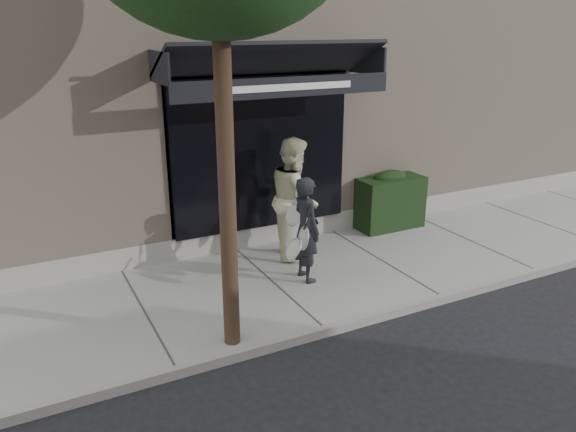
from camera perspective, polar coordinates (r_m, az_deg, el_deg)
ground at (r=9.74m, az=9.19°, el=-4.95°), size 80.00×80.00×0.00m
sidewalk at (r=9.72m, az=9.21°, el=-4.62°), size 20.00×3.00×0.12m
curb at (r=8.64m, az=15.31°, el=-8.13°), size 20.00×0.10×0.14m
building_facade at (r=13.26m, az=-3.23°, el=13.88°), size 14.30×8.04×5.64m
hedge at (r=11.07m, az=10.18°, el=1.60°), size 1.30×0.70×1.14m
pedestrian_front at (r=8.54m, az=1.87°, el=-1.37°), size 0.71×0.81×1.65m
pedestrian_back at (r=9.41m, az=0.66°, el=1.87°), size 1.10×1.22×2.04m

